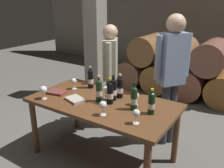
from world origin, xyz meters
name	(u,v)px	position (x,y,z in m)	size (l,w,h in m)	color
ground_plane	(103,156)	(0.00, 0.00, 0.00)	(14.00, 14.00, 0.00)	#66635E
cellar_back_wall	(203,18)	(0.00, 4.20, 1.40)	(10.00, 0.24, 2.80)	gray
barrel_stack	(177,68)	(0.00, 2.60, 0.53)	(2.49, 0.90, 1.15)	brown
stone_pillar	(95,30)	(-1.30, 1.60, 1.30)	(0.32, 0.32, 2.60)	gray
dining_table	(103,108)	(0.00, 0.00, 0.67)	(1.70, 0.90, 0.76)	brown
wine_bottle_0	(99,90)	(-0.03, -0.02, 0.89)	(0.07, 0.07, 0.31)	#19381E
wine_bottle_1	(134,98)	(0.40, 0.01, 0.89)	(0.07, 0.07, 0.30)	#19381E
wine_bottle_2	(110,93)	(0.11, -0.01, 0.89)	(0.07, 0.07, 0.30)	black
wine_bottle_3	(113,89)	(0.08, 0.10, 0.89)	(0.07, 0.07, 0.30)	black
wine_bottle_4	(91,79)	(-0.38, 0.27, 0.89)	(0.07, 0.07, 0.29)	black
wine_bottle_5	(120,87)	(0.11, 0.20, 0.89)	(0.07, 0.07, 0.29)	black
wine_bottle_6	(151,103)	(0.60, 0.02, 0.88)	(0.07, 0.07, 0.28)	black
wine_glass_0	(103,105)	(0.21, -0.28, 0.87)	(0.08, 0.08, 0.15)	white
wine_glass_1	(136,114)	(0.57, -0.25, 0.86)	(0.07, 0.07, 0.15)	white
wine_glass_2	(74,81)	(-0.54, 0.12, 0.86)	(0.07, 0.07, 0.15)	white
wine_glass_3	(136,96)	(0.37, 0.12, 0.87)	(0.08, 0.08, 0.15)	white
wine_glass_4	(43,90)	(-0.61, -0.32, 0.87)	(0.09, 0.09, 0.16)	white
wine_glass_5	(106,90)	(-0.01, 0.08, 0.87)	(0.08, 0.08, 0.15)	white
tasting_notebook	(75,99)	(-0.28, -0.16, 0.77)	(0.22, 0.16, 0.03)	#B2A893
leather_ledger	(57,92)	(-0.61, -0.11, 0.77)	(0.22, 0.16, 0.03)	brown
sommelier_presenting	(172,69)	(0.53, 0.75, 1.04)	(0.33, 0.42, 1.72)	#383842
taster_seated_left	(110,68)	(-0.37, 0.72, 0.92)	(0.31, 0.45, 1.54)	#383842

